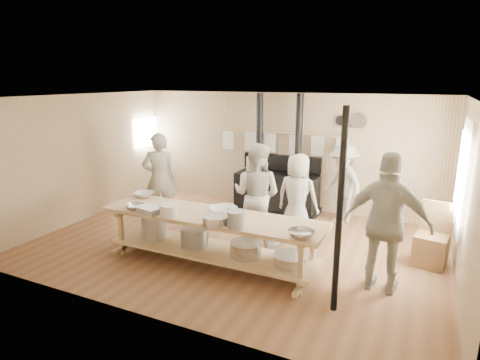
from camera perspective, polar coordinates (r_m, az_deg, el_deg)
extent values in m
plane|color=brown|center=(7.30, -0.59, -9.14)|extent=(7.00, 7.00, 0.00)
plane|color=tan|center=(9.16, 6.21, 4.10)|extent=(7.00, 0.00, 7.00)
plane|color=tan|center=(4.85, -13.61, -5.36)|extent=(7.00, 0.00, 7.00)
plane|color=tan|center=(8.95, -21.27, 2.98)|extent=(0.00, 5.00, 5.00)
plane|color=tan|center=(6.27, 29.61, -2.41)|extent=(0.00, 5.00, 5.00)
plane|color=beige|center=(6.71, -0.64, 11.71)|extent=(7.00, 7.00, 0.00)
cube|color=beige|center=(6.80, 29.24, 0.56)|extent=(0.06, 1.35, 1.65)
plane|color=white|center=(6.80, 28.90, 0.60)|extent=(0.00, 1.50, 1.50)
cube|color=beige|center=(6.80, 28.82, 0.61)|extent=(0.02, 0.03, 1.50)
plane|color=white|center=(10.33, -13.22, 6.64)|extent=(0.00, 0.90, 0.90)
cube|color=black|center=(8.99, 5.23, -1.80)|extent=(1.80, 0.70, 0.85)
cube|color=black|center=(9.10, 5.18, -4.07)|extent=(1.90, 0.75, 0.10)
cube|color=black|center=(9.11, 5.97, 2.46)|extent=(1.80, 0.12, 0.35)
cylinder|color=black|center=(8.93, 2.80, 6.67)|extent=(0.15, 0.15, 1.75)
cylinder|color=black|center=(8.63, 8.36, 6.27)|extent=(0.15, 0.15, 1.75)
cylinder|color=#B2B2B7|center=(9.04, 2.04, 2.24)|extent=(0.36, 0.36, 0.34)
cylinder|color=gray|center=(8.63, 8.63, 1.38)|extent=(0.30, 0.30, 0.30)
cylinder|color=tan|center=(9.00, 6.08, 6.64)|extent=(3.00, 0.04, 0.04)
cube|color=white|center=(9.55, -1.66, 5.81)|extent=(0.28, 0.01, 0.46)
cube|color=white|center=(9.33, 1.32, 5.61)|extent=(0.28, 0.01, 0.46)
cube|color=white|center=(9.12, 4.43, 5.38)|extent=(0.28, 0.01, 0.46)
cube|color=white|center=(8.95, 7.68, 5.12)|extent=(0.28, 0.01, 0.46)
cube|color=white|center=(8.80, 11.04, 4.84)|extent=(0.28, 0.01, 0.46)
cube|color=white|center=(8.69, 14.49, 4.53)|extent=(0.28, 0.01, 0.46)
cube|color=tan|center=(8.65, 15.01, 7.13)|extent=(0.50, 0.14, 0.03)
cylinder|color=black|center=(8.68, 14.12, 8.21)|extent=(0.20, 0.04, 0.20)
cylinder|color=silver|center=(8.61, 16.55, 8.01)|extent=(0.32, 0.03, 0.32)
cube|color=tan|center=(6.26, -4.20, -5.17)|extent=(3.60, 0.90, 0.06)
cube|color=tan|center=(6.47, -4.11, -9.94)|extent=(3.40, 0.80, 0.04)
cube|color=tan|center=(6.49, -4.10, -10.34)|extent=(3.30, 0.06, 0.06)
cube|color=tan|center=(7.03, -16.55, -6.96)|extent=(0.07, 0.07, 0.85)
cube|color=tan|center=(7.45, -13.50, -5.53)|extent=(0.07, 0.07, 0.85)
cube|color=tan|center=(5.60, 8.61, -12.12)|extent=(0.07, 0.07, 0.85)
cube|color=tan|center=(6.12, 10.26, -9.80)|extent=(0.07, 0.07, 0.85)
cylinder|color=#B2B2B7|center=(6.96, -12.13, -6.59)|extent=(0.40, 0.40, 0.38)
cylinder|color=gray|center=(6.54, -6.45, -8.09)|extent=(0.44, 0.44, 0.30)
cylinder|color=silver|center=(6.17, 0.82, -9.83)|extent=(0.48, 0.48, 0.22)
cylinder|color=silver|center=(5.96, 7.08, -11.27)|extent=(0.52, 0.52, 0.14)
cylinder|color=black|center=(5.02, 13.96, -4.70)|extent=(0.08, 0.08, 2.60)
imported|color=#ADAA99|center=(8.23, -11.34, 0.18)|extent=(0.82, 0.77, 1.87)
imported|color=#ADAA99|center=(7.03, 2.38, -2.11)|extent=(0.93, 0.74, 1.84)
imported|color=#ADAA99|center=(7.38, 8.17, -2.39)|extent=(0.82, 0.57, 1.61)
imported|color=#ADAA99|center=(5.80, 20.18, -5.88)|extent=(1.18, 0.55, 1.97)
imported|color=#ADAA99|center=(8.37, 14.42, -0.58)|extent=(1.20, 1.15, 1.64)
cube|color=brown|center=(7.11, 25.45, -9.02)|extent=(0.55, 0.55, 0.51)
cube|color=brown|center=(7.15, 26.16, -4.88)|extent=(0.47, 0.13, 0.56)
imported|color=silver|center=(7.34, -13.56, -2.03)|extent=(0.41, 0.41, 0.08)
imported|color=silver|center=(6.62, -14.63, -3.78)|extent=(0.44, 0.44, 0.10)
imported|color=silver|center=(6.25, -2.42, -4.35)|extent=(0.62, 0.62, 0.11)
imported|color=silver|center=(5.38, 8.71, -7.65)|extent=(0.45, 0.45, 0.11)
cube|color=#B2B2B7|center=(6.46, -12.74, -4.16)|extent=(0.47, 0.36, 0.09)
cylinder|color=silver|center=(5.83, -3.54, -5.66)|extent=(0.40, 0.40, 0.12)
cylinder|color=gray|center=(5.67, -0.51, -5.60)|extent=(0.35, 0.35, 0.24)
cylinder|color=silver|center=(6.23, -10.02, -4.26)|extent=(0.31, 0.31, 0.18)
cylinder|color=silver|center=(5.86, -1.08, -4.96)|extent=(0.18, 0.18, 0.24)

